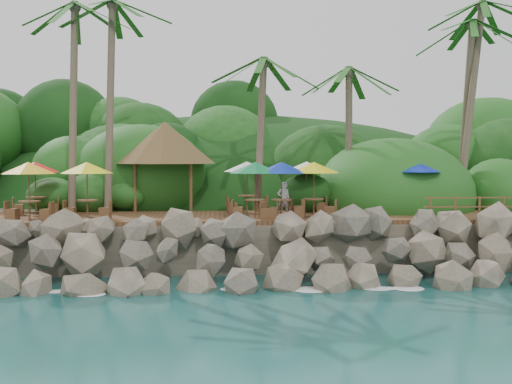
{
  "coord_description": "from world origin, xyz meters",
  "views": [
    {
      "loc": [
        -1.78,
        -21.48,
        4.99
      ],
      "look_at": [
        0.0,
        6.0,
        3.4
      ],
      "focal_mm": 41.32,
      "sensor_mm": 36.0,
      "label": 1
    }
  ],
  "objects": [
    {
      "name": "ground",
      "position": [
        0.0,
        0.0,
        0.0
      ],
      "size": [
        140.0,
        140.0,
        0.0
      ],
      "primitive_type": "plane",
      "color": "#19514F",
      "rests_on": "ground"
    },
    {
      "name": "palms",
      "position": [
        2.02,
        8.66,
        11.76
      ],
      "size": [
        26.25,
        6.82,
        12.11
      ],
      "color": "brown",
      "rests_on": "ground"
    },
    {
      "name": "jungle_foliage",
      "position": [
        0.0,
        15.0,
        0.0
      ],
      "size": [
        44.0,
        16.0,
        12.0
      ],
      "primitive_type": null,
      "color": "#143811",
      "rests_on": "ground"
    },
    {
      "name": "terrace",
      "position": [
        0.0,
        6.0,
        2.2
      ],
      "size": [
        26.0,
        5.0,
        0.2
      ],
      "primitive_type": "cube",
      "color": "brown",
      "rests_on": "land_base"
    },
    {
      "name": "jungle_hill",
      "position": [
        0.0,
        23.5,
        0.0
      ],
      "size": [
        44.8,
        28.0,
        15.4
      ],
      "primitive_type": "ellipsoid",
      "color": "#143811",
      "rests_on": "ground"
    },
    {
      "name": "dining_clusters",
      "position": [
        -1.59,
        5.79,
        4.39
      ],
      "size": [
        20.63,
        5.52,
        2.52
      ],
      "color": "brown",
      "rests_on": "terrace"
    },
    {
      "name": "railing",
      "position": [
        10.81,
        3.65,
        2.91
      ],
      "size": [
        7.2,
        0.1,
        1.0
      ],
      "color": "brown",
      "rests_on": "terrace"
    },
    {
      "name": "palapa",
      "position": [
        -4.55,
        9.73,
        5.79
      ],
      "size": [
        5.28,
        5.28,
        4.6
      ],
      "color": "brown",
      "rests_on": "ground"
    },
    {
      "name": "seawall",
      "position": [
        0.0,
        2.0,
        1.15
      ],
      "size": [
        29.0,
        4.0,
        2.3
      ],
      "primitive_type": null,
      "color": "gray",
      "rests_on": "ground"
    },
    {
      "name": "land_base",
      "position": [
        0.0,
        16.0,
        1.05
      ],
      "size": [
        32.0,
        25.2,
        2.1
      ],
      "primitive_type": "cube",
      "color": "gray",
      "rests_on": "ground"
    },
    {
      "name": "foam_line",
      "position": [
        0.0,
        0.3,
        0.03
      ],
      "size": [
        25.2,
        0.8,
        0.06
      ],
      "color": "white",
      "rests_on": "ground"
    },
    {
      "name": "waiter",
      "position": [
        1.23,
        5.28,
        3.1
      ],
      "size": [
        0.64,
        0.47,
        1.61
      ],
      "primitive_type": "imported",
      "rotation": [
        0.0,
        0.0,
        3.3
      ],
      "color": "white",
      "rests_on": "terrace"
    }
  ]
}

